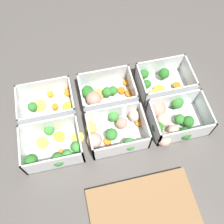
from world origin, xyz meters
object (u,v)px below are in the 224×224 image
Objects in this scene: container_near_center at (103,94)px; container_far_right at (54,148)px; container_far_center at (115,131)px; container_near_left at (162,82)px; container_near_right at (48,105)px; container_far_left at (172,120)px.

container_near_center is 0.23m from container_far_right.
container_far_right is (0.18, 0.01, 0.00)m from container_far_center.
container_far_right is (0.37, 0.15, 0.00)m from container_near_left.
container_near_left is at bearing -158.21° from container_far_right.
container_near_right is (0.18, 0.00, -0.00)m from container_near_center.
container_near_right and container_far_left have the same top height.
container_near_left is at bearing -179.38° from container_near_center.
container_near_left is at bearing -95.70° from container_far_left.
container_near_center is 0.18m from container_near_right.
container_near_left and container_far_right have the same top height.
container_near_left is 0.14m from container_far_left.
container_near_right is at bearing -35.80° from container_far_center.
container_near_center is at bearing 0.62° from container_near_left.
container_near_left is 0.37m from container_near_right.
container_far_left is at bearing 178.86° from container_far_center.
container_far_center is at bearing -176.51° from container_far_right.
container_near_left is 0.97× the size of container_near_right.
container_near_center is (0.20, 0.00, 0.00)m from container_near_left.
container_far_left is at bearing 142.96° from container_near_center.
container_near_right is at bearing -20.90° from container_far_left.
container_far_right is at bearing 3.49° from container_far_center.
container_far_left is 0.36m from container_far_right.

